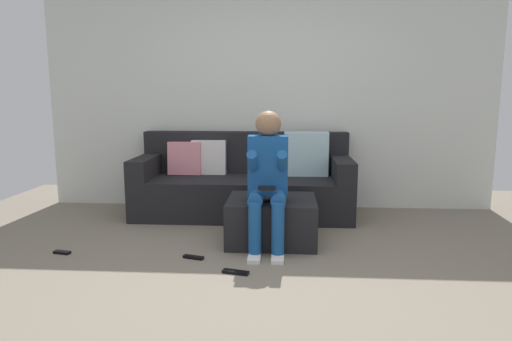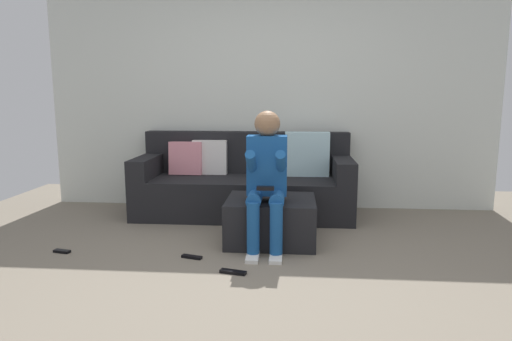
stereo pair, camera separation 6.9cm
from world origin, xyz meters
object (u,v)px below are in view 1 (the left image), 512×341
object	(u,v)px
ottoman	(272,220)
remote_by_storage_bin	(193,257)
person_seated	(268,173)
remote_under_side_table	(62,252)
couch_sectional	(244,184)
remote_near_ottoman	(236,272)

from	to	relation	value
ottoman	remote_by_storage_bin	distance (m)	0.79
person_seated	remote_under_side_table	world-z (taller)	person_seated
couch_sectional	remote_near_ottoman	xyz separation A→B (m)	(0.10, -1.69, -0.32)
remote_near_ottoman	remote_under_side_table	xyz separation A→B (m)	(-1.47, 0.32, 0.00)
couch_sectional	remote_under_side_table	size ratio (longest dim) A/B	16.29
couch_sectional	remote_near_ottoman	size ratio (longest dim) A/B	11.68
ottoman	remote_under_side_table	world-z (taller)	ottoman
person_seated	remote_under_side_table	size ratio (longest dim) A/B	8.23
ottoman	remote_under_side_table	distance (m)	1.77
couch_sectional	remote_under_side_table	world-z (taller)	couch_sectional
remote_near_ottoman	remote_by_storage_bin	distance (m)	0.47
remote_by_storage_bin	remote_under_side_table	xyz separation A→B (m)	(-1.10, 0.04, 0.00)
couch_sectional	remote_by_storage_bin	distance (m)	1.47
couch_sectional	remote_near_ottoman	distance (m)	1.73
remote_by_storage_bin	remote_under_side_table	bearing A→B (deg)	-166.13
person_seated	remote_near_ottoman	world-z (taller)	person_seated
ottoman	person_seated	world-z (taller)	person_seated
remote_near_ottoman	remote_under_side_table	world-z (taller)	same
couch_sectional	person_seated	xyz separation A→B (m)	(0.30, -1.10, 0.32)
ottoman	remote_by_storage_bin	xyz separation A→B (m)	(-0.61, -0.47, -0.18)
remote_near_ottoman	remote_by_storage_bin	bearing A→B (deg)	156.94
remote_under_side_table	person_seated	bearing A→B (deg)	21.16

